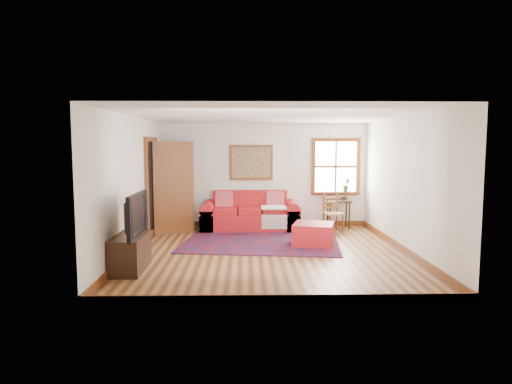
{
  "coord_description": "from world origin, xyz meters",
  "views": [
    {
      "loc": [
        -0.42,
        -8.26,
        1.99
      ],
      "look_at": [
        -0.23,
        0.6,
        1.06
      ],
      "focal_mm": 32.0,
      "sensor_mm": 36.0,
      "label": 1
    }
  ],
  "objects_px": {
    "media_cabinet": "(130,253)",
    "side_table": "(338,205)",
    "red_ottoman": "(313,234)",
    "red_leather_sofa": "(250,217)",
    "ladder_back_chair": "(332,212)"
  },
  "relations": [
    {
      "from": "red_leather_sofa",
      "to": "side_table",
      "type": "height_order",
      "value": "red_leather_sofa"
    },
    {
      "from": "red_leather_sofa",
      "to": "media_cabinet",
      "type": "distance_m",
      "value": 3.97
    },
    {
      "from": "red_ottoman",
      "to": "side_table",
      "type": "height_order",
      "value": "side_table"
    },
    {
      "from": "red_leather_sofa",
      "to": "ladder_back_chair",
      "type": "xyz_separation_m",
      "value": [
        1.88,
        -0.29,
        0.15
      ]
    },
    {
      "from": "red_ottoman",
      "to": "media_cabinet",
      "type": "xyz_separation_m",
      "value": [
        -3.17,
        -1.75,
        0.06
      ]
    },
    {
      "from": "ladder_back_chair",
      "to": "media_cabinet",
      "type": "xyz_separation_m",
      "value": [
        -3.81,
        -3.18,
        -0.17
      ]
    },
    {
      "from": "side_table",
      "to": "media_cabinet",
      "type": "relative_size",
      "value": 0.65
    },
    {
      "from": "red_ottoman",
      "to": "side_table",
      "type": "distance_m",
      "value": 2.07
    },
    {
      "from": "red_ottoman",
      "to": "ladder_back_chair",
      "type": "bearing_deg",
      "value": 80.55
    },
    {
      "from": "red_ottoman",
      "to": "red_leather_sofa",
      "type": "bearing_deg",
      "value": 140.34
    },
    {
      "from": "ladder_back_chair",
      "to": "media_cabinet",
      "type": "height_order",
      "value": "ladder_back_chair"
    },
    {
      "from": "red_ottoman",
      "to": "media_cabinet",
      "type": "distance_m",
      "value": 3.62
    },
    {
      "from": "red_leather_sofa",
      "to": "side_table",
      "type": "distance_m",
      "value": 2.12
    },
    {
      "from": "side_table",
      "to": "red_ottoman",
      "type": "bearing_deg",
      "value": -115.1
    },
    {
      "from": "media_cabinet",
      "to": "side_table",
      "type": "bearing_deg",
      "value": 41.73
    }
  ]
}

